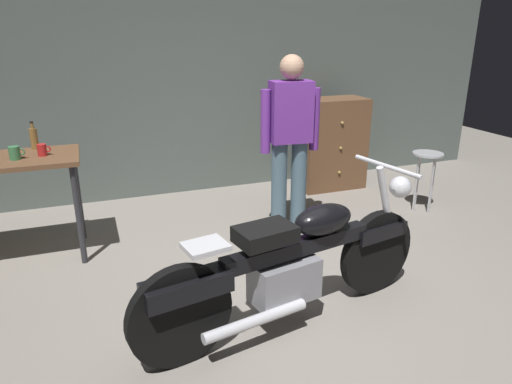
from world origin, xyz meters
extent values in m
plane|color=gray|center=(0.00, 0.00, 0.00)|extent=(12.00, 12.00, 0.00)
cube|color=#56605B|center=(0.00, 2.80, 1.55)|extent=(8.00, 0.12, 3.10)
cylinder|color=#2D2D33|center=(-1.38, 1.24, 0.43)|extent=(0.05, 0.05, 0.86)
cylinder|color=#2D2D33|center=(-1.38, 1.76, 0.43)|extent=(0.05, 0.05, 0.86)
cylinder|color=black|center=(0.67, 0.01, 0.32)|extent=(0.64, 0.19, 0.64)
cylinder|color=black|center=(-0.86, -0.28, 0.32)|extent=(0.64, 0.19, 0.64)
cube|color=black|center=(0.67, 0.01, 0.50)|extent=(0.46, 0.22, 0.10)
cube|color=black|center=(-0.81, -0.27, 0.50)|extent=(0.54, 0.27, 0.12)
cube|color=gray|center=(-0.14, -0.15, 0.34)|extent=(0.48, 0.32, 0.28)
cube|color=black|center=(-0.05, -0.13, 0.55)|extent=(1.10, 0.30, 0.10)
ellipsoid|color=black|center=(0.15, -0.09, 0.70)|extent=(0.47, 0.30, 0.20)
cube|color=black|center=(-0.29, -0.17, 0.70)|extent=(0.40, 0.30, 0.10)
cube|color=silver|center=(-0.68, -0.25, 0.72)|extent=(0.27, 0.24, 0.03)
cylinder|color=silver|center=(0.72, 0.02, 0.65)|extent=(0.27, 0.10, 0.68)
cylinder|color=silver|center=(0.69, 0.01, 0.98)|extent=(0.14, 0.60, 0.03)
sphere|color=silver|center=(0.84, 0.04, 0.80)|extent=(0.16, 0.16, 0.16)
cylinder|color=silver|center=(-0.41, -0.34, 0.22)|extent=(0.70, 0.20, 0.07)
cylinder|color=slate|center=(0.64, 1.30, 0.44)|extent=(0.15, 0.15, 0.88)
cylinder|color=slate|center=(0.44, 1.32, 0.44)|extent=(0.15, 0.15, 0.88)
cube|color=#72339E|center=(0.54, 1.31, 1.16)|extent=(0.40, 0.26, 0.56)
cylinder|color=#72339E|center=(0.78, 1.28, 1.08)|extent=(0.09, 0.09, 0.58)
cylinder|color=#72339E|center=(0.30, 1.33, 1.08)|extent=(0.09, 0.09, 0.58)
sphere|color=tan|center=(0.54, 1.31, 1.56)|extent=(0.22, 0.22, 0.22)
cylinder|color=#B2B2B7|center=(2.12, 1.25, 0.63)|extent=(0.32, 0.32, 0.02)
cylinder|color=#B2B2B7|center=(2.23, 1.25, 0.31)|extent=(0.02, 0.02, 0.62)
cylinder|color=#B2B2B7|center=(2.12, 1.36, 0.31)|extent=(0.02, 0.02, 0.62)
cylinder|color=#B2B2B7|center=(2.01, 1.25, 0.31)|extent=(0.02, 0.02, 0.62)
cylinder|color=#B2B2B7|center=(2.12, 1.14, 0.31)|extent=(0.02, 0.02, 0.62)
cube|color=brown|center=(1.55, 2.30, 0.55)|extent=(0.80, 0.44, 1.10)
sphere|color=tan|center=(1.55, 2.07, 0.85)|extent=(0.04, 0.04, 0.04)
sphere|color=tan|center=(1.55, 2.07, 0.55)|extent=(0.04, 0.04, 0.04)
sphere|color=tan|center=(1.55, 2.07, 0.25)|extent=(0.04, 0.04, 0.04)
cylinder|color=#3D7F4C|center=(-1.80, 1.43, 0.95)|extent=(0.08, 0.08, 0.11)
torus|color=#3D7F4C|center=(-1.75, 1.43, 0.96)|extent=(0.06, 0.01, 0.06)
cylinder|color=red|center=(-1.60, 1.48, 0.95)|extent=(0.07, 0.07, 0.10)
torus|color=red|center=(-1.56, 1.48, 0.95)|extent=(0.05, 0.01, 0.05)
cylinder|color=olive|center=(-1.67, 1.74, 0.99)|extent=(0.06, 0.06, 0.18)
cylinder|color=olive|center=(-1.67, 1.74, 1.10)|extent=(0.03, 0.03, 0.05)
cylinder|color=black|center=(-1.67, 1.74, 1.14)|extent=(0.03, 0.03, 0.01)
camera|label=1|loc=(-1.23, -2.55, 1.88)|focal=32.36mm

